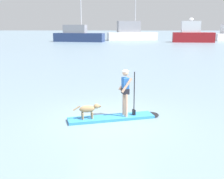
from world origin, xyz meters
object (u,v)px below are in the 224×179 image
at_px(paddleboard, 117,117).
at_px(moored_boat_far_port, 131,33).
at_px(dog, 89,109).
at_px(moored_boat_port, 193,34).
at_px(person_paddler, 126,89).
at_px(moored_boat_far_starboard, 78,35).

xyz_separation_m(paddleboard, moored_boat_far_port, (2.63, 58.35, 1.63)).
xyz_separation_m(dog, moored_boat_port, (16.11, 50.44, 1.20)).
bearing_deg(person_paddler, paddleboard, -163.58).
bearing_deg(moored_boat_far_starboard, dog, -81.17).
relative_size(person_paddler, dog, 1.71).
bearing_deg(paddleboard, moored_boat_far_starboard, 99.99).
distance_m(paddleboard, moored_boat_far_starboard, 52.39).
height_order(paddleboard, moored_boat_far_port, moored_boat_far_port).
distance_m(dog, moored_boat_port, 52.96).
relative_size(dog, moored_boat_far_starboard, 0.08).
bearing_deg(moored_boat_port, paddleboard, -106.74).
xyz_separation_m(paddleboard, moored_boat_far_starboard, (-9.09, 51.58, 1.34)).
bearing_deg(moored_boat_far_port, person_paddler, -92.28).
relative_size(person_paddler, moored_boat_far_starboard, 0.14).
bearing_deg(dog, paddleboard, 16.42).
bearing_deg(moored_boat_far_starboard, person_paddler, -79.66).
bearing_deg(moored_boat_port, moored_boat_far_starboard, 176.58).
height_order(moored_boat_far_port, moored_boat_port, moored_boat_far_port).
relative_size(paddleboard, person_paddler, 2.03).
distance_m(person_paddler, moored_boat_port, 52.18).
xyz_separation_m(dog, moored_boat_far_starboard, (-8.06, 51.88, 0.94)).
distance_m(moored_boat_far_starboard, moored_boat_port, 24.22).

